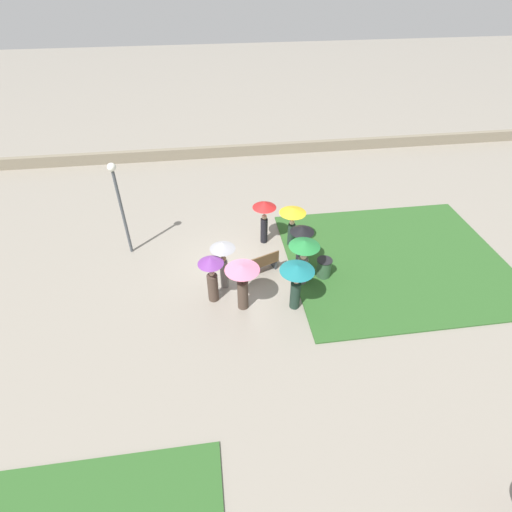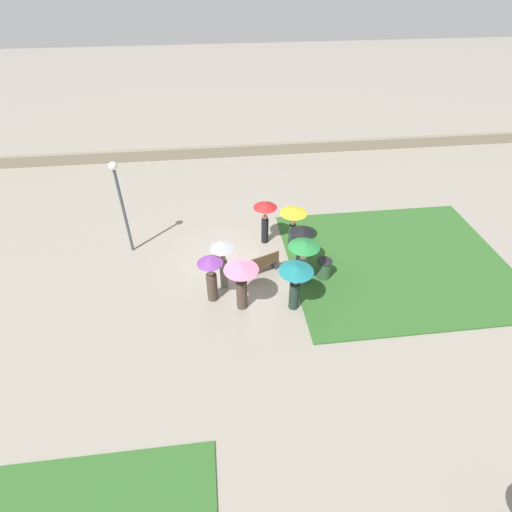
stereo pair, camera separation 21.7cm
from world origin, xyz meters
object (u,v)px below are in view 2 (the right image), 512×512
(crowd_person_green, at_px, (303,254))
(crowd_person_teal, at_px, (296,277))
(crowd_person_black, at_px, (302,239))
(crowd_person_yellow, at_px, (293,218))
(park_bench, at_px, (259,264))
(crowd_person_purple, at_px, (211,272))
(lamp_post, at_px, (120,196))
(crowd_person_red, at_px, (265,212))
(crowd_person_pink, at_px, (241,279))
(trash_bin, at_px, (324,269))
(crowd_person_grey, at_px, (223,255))

(crowd_person_green, bearing_deg, crowd_person_teal, -3.42)
(crowd_person_black, bearing_deg, crowd_person_teal, -13.62)
(crowd_person_yellow, bearing_deg, park_bench, 37.71)
(crowd_person_black, distance_m, crowd_person_yellow, 1.46)
(crowd_person_purple, distance_m, crowd_person_green, 3.38)
(lamp_post, height_order, crowd_person_green, lamp_post)
(park_bench, relative_size, crowd_person_yellow, 0.90)
(crowd_person_red, bearing_deg, crowd_person_yellow, -59.43)
(lamp_post, bearing_deg, crowd_person_yellow, 175.87)
(crowd_person_pink, bearing_deg, park_bench, 161.41)
(crowd_person_yellow, bearing_deg, crowd_person_pink, 45.98)
(crowd_person_black, relative_size, crowd_person_teal, 1.02)
(crowd_person_green, bearing_deg, park_bench, -96.31)
(crowd_person_purple, relative_size, crowd_person_green, 0.97)
(crowd_person_red, bearing_deg, lamp_post, 140.12)
(park_bench, relative_size, crowd_person_red, 0.83)
(crowd_person_red, bearing_deg, crowd_person_pink, -148.46)
(park_bench, relative_size, lamp_post, 0.41)
(park_bench, xyz_separation_m, crowd_person_black, (-1.65, -0.21, 0.89))
(crowd_person_black, bearing_deg, crowd_person_green, -4.87)
(lamp_post, height_order, crowd_person_red, lamp_post)
(crowd_person_purple, bearing_deg, trash_bin, -16.43)
(trash_bin, relative_size, crowd_person_pink, 0.43)
(crowd_person_red, bearing_deg, crowd_person_black, -97.66)
(crowd_person_green, bearing_deg, crowd_person_yellow, -162.15)
(crowd_person_red, distance_m, crowd_person_black, 2.19)
(park_bench, bearing_deg, crowd_person_red, -124.96)
(trash_bin, relative_size, crowd_person_red, 0.41)
(crowd_person_purple, distance_m, crowd_person_yellow, 4.47)
(crowd_person_red, bearing_deg, crowd_person_purple, -164.89)
(crowd_person_pink, bearing_deg, crowd_person_teal, 89.34)
(crowd_person_yellow, distance_m, crowd_person_teal, 3.68)
(trash_bin, xyz_separation_m, crowd_person_black, (0.77, -0.73, 0.94))
(crowd_person_grey, height_order, crowd_person_teal, crowd_person_grey)
(park_bench, distance_m, crowd_person_purple, 2.32)
(lamp_post, relative_size, crowd_person_purple, 2.08)
(park_bench, xyz_separation_m, crowd_person_grey, (1.38, 0.53, 0.99))
(crowd_person_pink, relative_size, crowd_person_grey, 0.94)
(lamp_post, bearing_deg, crowd_person_green, 156.28)
(crowd_person_purple, relative_size, crowd_person_pink, 1.01)
(trash_bin, bearing_deg, crowd_person_black, -43.36)
(park_bench, relative_size, crowd_person_purple, 0.86)
(lamp_post, xyz_separation_m, crowd_person_black, (-6.75, 1.94, -1.24))
(crowd_person_red, relative_size, crowd_person_grey, 0.99)
(crowd_person_teal, bearing_deg, crowd_person_red, -68.58)
(crowd_person_purple, bearing_deg, crowd_person_yellow, 14.37)
(trash_bin, bearing_deg, crowd_person_green, 14.11)
(crowd_person_red, bearing_deg, crowd_person_green, -109.63)
(crowd_person_yellow, relative_size, crowd_person_pink, 0.97)
(lamp_post, distance_m, crowd_person_black, 7.14)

